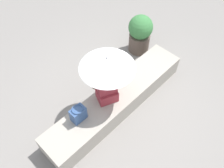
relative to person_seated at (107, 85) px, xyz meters
name	(u,v)px	position (x,y,z in m)	size (l,w,h in m)	color
ground_plane	(116,107)	(0.19, -0.06, -0.81)	(14.00, 14.00, 0.00)	gray
stone_bench	(117,100)	(0.19, -0.06, -0.60)	(3.13, 0.62, 0.43)	#A8A093
person_seated	(107,85)	(0.00, 0.00, 0.00)	(0.51, 0.39, 0.90)	#992D38
parasol	(107,63)	(0.06, 0.04, 0.46)	(0.91, 0.91, 0.98)	#B7B7BC
handbag_black	(78,114)	(-0.62, 0.04, -0.24)	(0.25, 0.19, 0.30)	#335184
planter_near	(140,33)	(1.73, 0.70, -0.33)	(0.54, 0.54, 0.92)	brown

